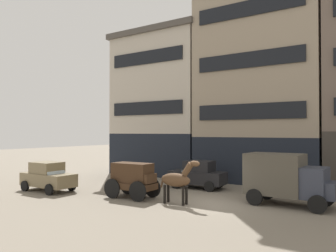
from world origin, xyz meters
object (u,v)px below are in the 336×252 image
draft_horse (177,180)px  delivery_truck_near (286,177)px  sedan_dark (48,177)px  sedan_light (198,175)px  cargo_wagon (133,178)px

draft_horse → delivery_truck_near: (4.83, 2.80, 0.15)m
delivery_truck_near → sedan_dark: bearing=-163.6°
draft_horse → sedan_dark: 8.96m
delivery_truck_near → draft_horse: bearing=-149.9°
draft_horse → sedan_light: bearing=106.0°
sedan_dark → draft_horse: bearing=7.9°
delivery_truck_near → sedan_light: (-6.23, 2.09, -0.51)m
delivery_truck_near → sedan_dark: (-13.71, -4.03, -0.51)m
cargo_wagon → sedan_light: (1.55, 4.89, -0.23)m
sedan_dark → sedan_light: 9.66m
delivery_truck_near → sedan_light: delivery_truck_near is taller
draft_horse → sedan_dark: size_ratio=0.63×
cargo_wagon → draft_horse: (2.95, 0.00, 0.12)m
cargo_wagon → draft_horse: draft_horse is taller
cargo_wagon → sedan_light: 5.13m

